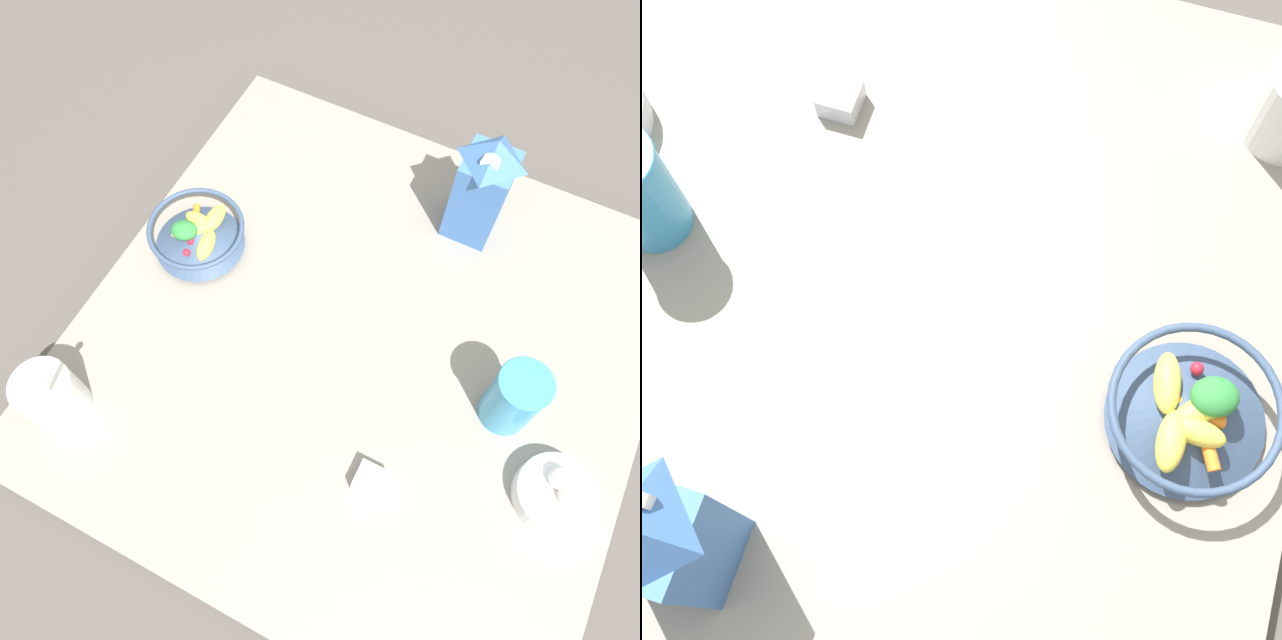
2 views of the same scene
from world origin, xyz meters
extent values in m
plane|color=#4C4742|center=(0.00, 0.00, 0.00)|extent=(6.00, 6.00, 0.00)
cube|color=gray|center=(0.00, 0.00, 0.02)|extent=(1.02, 1.02, 0.04)
cylinder|color=#384C6B|center=(-0.38, 0.05, 0.05)|extent=(0.10, 0.10, 0.01)
cone|color=#384C6B|center=(-0.38, 0.05, 0.08)|extent=(0.18, 0.18, 0.05)
torus|color=#384C6B|center=(-0.38, 0.05, 0.11)|extent=(0.19, 0.19, 0.01)
ellipsoid|color=#EFD64C|center=(-0.35, 0.03, 0.10)|extent=(0.04, 0.07, 0.03)
ellipsoid|color=#EFD64C|center=(-0.39, 0.07, 0.10)|extent=(0.07, 0.03, 0.03)
ellipsoid|color=#EFD64C|center=(-0.36, 0.09, 0.10)|extent=(0.03, 0.07, 0.03)
ellipsoid|color=#EFD64C|center=(-0.39, 0.04, 0.10)|extent=(0.08, 0.07, 0.03)
cylinder|color=orange|center=(-0.37, 0.04, 0.09)|extent=(0.05, 0.02, 0.01)
cylinder|color=orange|center=(-0.41, 0.08, 0.09)|extent=(0.03, 0.04, 0.01)
cylinder|color=orange|center=(-0.39, 0.05, 0.09)|extent=(0.04, 0.02, 0.01)
sphere|color=red|center=(-0.39, 0.05, 0.09)|extent=(0.02, 0.02, 0.02)
sphere|color=red|center=(-0.38, 0.00, 0.09)|extent=(0.02, 0.02, 0.02)
sphere|color=red|center=(-0.39, 0.06, 0.09)|extent=(0.01, 0.01, 0.01)
sphere|color=red|center=(-0.38, 0.03, 0.09)|extent=(0.02, 0.02, 0.02)
sphere|color=red|center=(-0.40, 0.03, 0.09)|extent=(0.02, 0.02, 0.02)
ellipsoid|color=#2D7F38|center=(-0.40, 0.03, 0.11)|extent=(0.06, 0.06, 0.03)
cube|color=#3D6BB2|center=(0.08, 0.34, 0.14)|extent=(0.09, 0.09, 0.20)
cube|color=silver|center=(0.12, -0.23, 0.06)|extent=(0.05, 0.05, 0.03)
cube|color=brown|center=(0.12, -0.23, 0.06)|extent=(0.04, 0.04, 0.02)
camera|label=1|loc=(0.14, -0.45, 1.12)|focal=35.00mm
camera|label=2|loc=(-0.21, 0.34, 1.02)|focal=50.00mm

